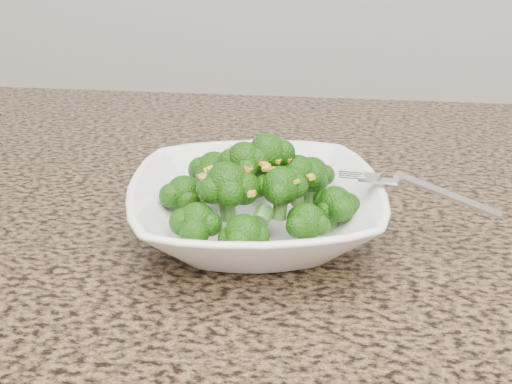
# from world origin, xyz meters

# --- Properties ---
(granite_counter) EXTENTS (1.64, 1.04, 0.03)m
(granite_counter) POSITION_xyz_m (0.00, 0.30, 0.89)
(granite_counter) COLOR brown
(granite_counter) RESTS_ON cabinet
(bowl) EXTENTS (0.29, 0.29, 0.06)m
(bowl) POSITION_xyz_m (0.03, 0.31, 0.93)
(bowl) COLOR white
(bowl) RESTS_ON granite_counter
(broccoli_pile) EXTENTS (0.22, 0.22, 0.07)m
(broccoli_pile) POSITION_xyz_m (0.03, 0.31, 1.00)
(broccoli_pile) COLOR #1B5209
(broccoli_pile) RESTS_ON bowl
(garlic_topping) EXTENTS (0.13, 0.13, 0.01)m
(garlic_topping) POSITION_xyz_m (0.03, 0.31, 1.03)
(garlic_topping) COLOR gold
(garlic_topping) RESTS_ON broccoli_pile
(fork) EXTENTS (0.17, 0.08, 0.01)m
(fork) POSITION_xyz_m (0.16, 0.31, 0.97)
(fork) COLOR silver
(fork) RESTS_ON bowl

